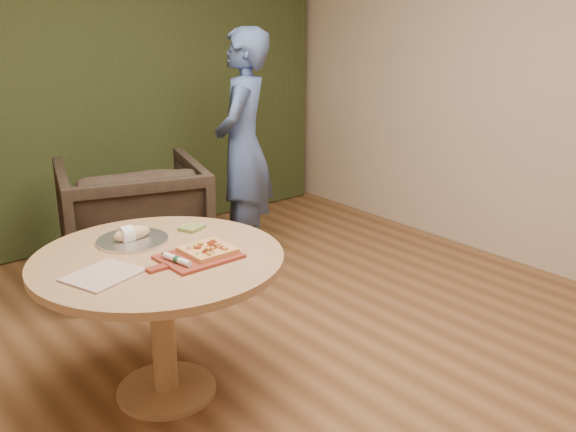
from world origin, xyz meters
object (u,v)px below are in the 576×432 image
(pedestal_table, at_px, (160,283))
(armchair, at_px, (133,216))
(pizza_paddle, at_px, (197,257))
(flatbread_pizza, at_px, (208,250))
(person_standing, at_px, (243,147))
(serving_tray, at_px, (133,240))
(cutlery_roll, at_px, (177,260))
(bread_roll, at_px, (130,234))

(pedestal_table, distance_m, armchair, 1.49)
(pizza_paddle, distance_m, flatbread_pizza, 0.07)
(person_standing, bearing_deg, serving_tray, -3.99)
(pedestal_table, bearing_deg, person_standing, 42.56)
(flatbread_pizza, relative_size, cutlery_roll, 1.14)
(serving_tray, height_order, bread_roll, bread_roll)
(serving_tray, xyz_separation_m, armchair, (0.53, 1.14, -0.27))
(pedestal_table, xyz_separation_m, person_standing, (1.41, 1.29, 0.26))
(pedestal_table, height_order, person_standing, person_standing)
(pedestal_table, xyz_separation_m, bread_roll, (-0.02, 0.25, 0.18))
(flatbread_pizza, height_order, cutlery_roll, flatbread_pizza)
(cutlery_roll, height_order, person_standing, person_standing)
(pizza_paddle, bearing_deg, flatbread_pizza, 4.82)
(flatbread_pizza, bearing_deg, pedestal_table, 142.86)
(pedestal_table, relative_size, cutlery_roll, 6.03)
(pizza_paddle, relative_size, person_standing, 0.26)
(serving_tray, distance_m, armchair, 1.28)
(armchair, height_order, person_standing, person_standing)
(pizza_paddle, bearing_deg, armchair, 73.85)
(pizza_paddle, bearing_deg, serving_tray, 106.37)
(flatbread_pizza, bearing_deg, bread_roll, 117.45)
(pedestal_table, xyz_separation_m, armchair, (0.52, 1.39, -0.12))
(flatbread_pizza, height_order, serving_tray, flatbread_pizza)
(flatbread_pizza, relative_size, bread_roll, 1.17)
(pedestal_table, bearing_deg, bread_roll, 93.62)
(flatbread_pizza, bearing_deg, armchair, 77.73)
(bread_roll, height_order, person_standing, person_standing)
(flatbread_pizza, relative_size, serving_tray, 0.64)
(pizza_paddle, height_order, cutlery_roll, cutlery_roll)
(flatbread_pizza, height_order, armchair, armchair)
(pizza_paddle, distance_m, cutlery_roll, 0.12)
(pizza_paddle, xyz_separation_m, armchair, (0.40, 1.54, -0.27))
(pedestal_table, xyz_separation_m, cutlery_roll, (0.01, -0.17, 0.17))
(pedestal_table, distance_m, pizza_paddle, 0.25)
(pedestal_table, height_order, flatbread_pizza, flatbread_pizza)
(pizza_paddle, relative_size, flatbread_pizza, 1.99)
(serving_tray, xyz_separation_m, bread_roll, (-0.01, 0.00, 0.04))
(serving_tray, height_order, armchair, armchair)
(pizza_paddle, bearing_deg, pedestal_table, 127.72)
(pedestal_table, xyz_separation_m, pizza_paddle, (0.12, -0.15, 0.15))
(person_standing, bearing_deg, bread_roll, -4.16)
(pedestal_table, height_order, cutlery_roll, cutlery_roll)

